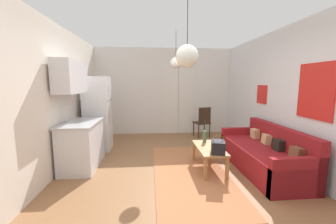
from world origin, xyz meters
TOP-DOWN VIEW (x-y plane):
  - ground_plane at (0.00, 0.00)m, footprint 4.83×7.59m
  - wall_back at (0.02, 3.54)m, footprint 4.43×0.13m
  - wall_right at (2.16, 0.00)m, footprint 0.12×7.19m
  - wall_left at (-2.16, 0.00)m, footprint 0.12×7.19m
  - area_rug at (0.25, 0.46)m, footprint 1.29×2.97m
  - couch at (1.68, 0.45)m, footprint 0.82×2.05m
  - coffee_table at (0.64, 0.57)m, footprint 0.45×0.99m
  - bamboo_vase at (0.64, 0.89)m, footprint 0.07×0.07m
  - handbag at (0.69, 0.23)m, footprint 0.28×0.33m
  - refrigerator at (-1.71, 1.98)m, footprint 0.60×0.62m
  - kitchen_counter at (-1.80, 0.90)m, footprint 0.62×1.12m
  - accent_chair at (1.11, 2.87)m, footprint 0.50×0.48m
  - pendant_lamp_near at (0.00, -0.56)m, footprint 0.28×0.28m
  - pendant_lamp_far at (0.10, 1.35)m, footprint 0.23×0.23m

SIDE VIEW (x-z plane):
  - ground_plane at x=0.00m, z-range -0.10..0.00m
  - area_rug at x=0.25m, z-range 0.00..0.01m
  - couch at x=1.68m, z-range -0.14..0.69m
  - coffee_table at x=0.64m, z-range 0.15..0.59m
  - accent_chair at x=1.11m, z-range 0.05..0.96m
  - handbag at x=0.69m, z-range 0.38..0.70m
  - bamboo_vase at x=0.64m, z-range 0.32..0.78m
  - kitchen_counter at x=-1.80m, z-range -0.25..1.78m
  - refrigerator at x=-1.71m, z-range 0.00..1.77m
  - wall_back at x=0.02m, z-range -0.01..2.68m
  - wall_left at x=-2.16m, z-range 0.00..2.69m
  - wall_right at x=2.16m, z-range 0.00..2.69m
  - pendant_lamp_near at x=0.00m, z-range 1.51..2.39m
  - pendant_lamp_far at x=0.10m, z-range 1.66..2.42m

